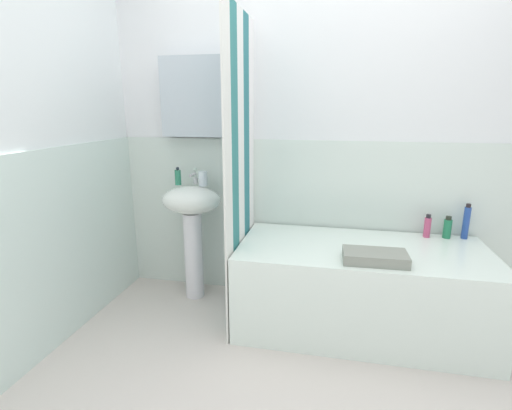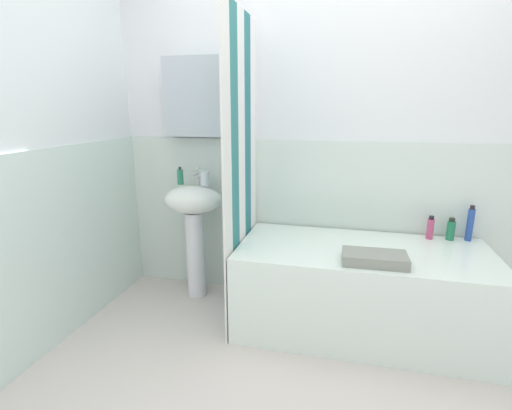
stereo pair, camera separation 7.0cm
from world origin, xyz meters
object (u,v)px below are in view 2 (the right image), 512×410
(sink, at_px, (194,217))
(towel_folded, at_px, (374,258))
(soap_dispenser, at_px, (180,177))
(toothbrush_cup, at_px, (205,178))
(shampoo_bottle, at_px, (470,224))
(body_wash_bottle, at_px, (430,228))
(conditioner_bottle, at_px, (451,230))
(bathtub, at_px, (360,289))

(sink, xyz_separation_m, towel_folded, (1.27, -0.41, -0.04))
(soap_dispenser, xyz_separation_m, toothbrush_cup, (0.19, 0.00, -0.01))
(shampoo_bottle, relative_size, towel_folded, 0.67)
(soap_dispenser, relative_size, body_wash_bottle, 0.83)
(soap_dispenser, bearing_deg, shampoo_bottle, 2.55)
(sink, relative_size, conditioner_bottle, 5.71)
(conditioner_bottle, distance_m, body_wash_bottle, 0.13)
(shampoo_bottle, relative_size, body_wash_bottle, 1.51)
(conditioner_bottle, bearing_deg, bathtub, -151.50)
(shampoo_bottle, bearing_deg, bathtub, -154.82)
(soap_dispenser, height_order, toothbrush_cup, soap_dispenser)
(body_wash_bottle, bearing_deg, shampoo_bottle, 5.32)
(conditioner_bottle, height_order, towel_folded, conditioner_bottle)
(toothbrush_cup, distance_m, towel_folded, 1.32)
(bathtub, bearing_deg, sink, 171.39)
(bathtub, height_order, conditioner_bottle, conditioner_bottle)
(shampoo_bottle, bearing_deg, conditioner_bottle, -173.67)
(bathtub, bearing_deg, toothbrush_cup, 168.53)
(bathtub, bearing_deg, conditioner_bottle, 28.50)
(shampoo_bottle, xyz_separation_m, conditioner_bottle, (-0.11, -0.01, -0.04))
(toothbrush_cup, distance_m, conditioner_bottle, 1.73)
(bathtub, distance_m, towel_folded, 0.39)
(soap_dispenser, height_order, bathtub, soap_dispenser)
(toothbrush_cup, xyz_separation_m, conditioner_bottle, (1.71, 0.08, -0.29))
(shampoo_bottle, distance_m, conditioner_bottle, 0.12)
(body_wash_bottle, relative_size, towel_folded, 0.45)
(sink, relative_size, toothbrush_cup, 8.14)
(toothbrush_cup, relative_size, conditioner_bottle, 0.70)
(bathtub, distance_m, shampoo_bottle, 0.85)
(bathtub, height_order, shampoo_bottle, shampoo_bottle)
(towel_folded, bearing_deg, toothbrush_cup, 158.90)
(soap_dispenser, bearing_deg, toothbrush_cup, 0.31)
(soap_dispenser, height_order, towel_folded, soap_dispenser)
(sink, relative_size, shampoo_bottle, 3.59)
(body_wash_bottle, bearing_deg, soap_dispenser, -177.83)
(sink, xyz_separation_m, soap_dispenser, (-0.12, 0.05, 0.29))
(bathtub, bearing_deg, body_wash_bottle, 34.25)
(toothbrush_cup, bearing_deg, soap_dispenser, -179.69)
(bathtub, bearing_deg, towel_folded, -77.07)
(body_wash_bottle, bearing_deg, toothbrush_cup, -177.60)
(soap_dispenser, xyz_separation_m, towel_folded, (1.39, -0.46, -0.33))
(toothbrush_cup, height_order, body_wash_bottle, toothbrush_cup)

